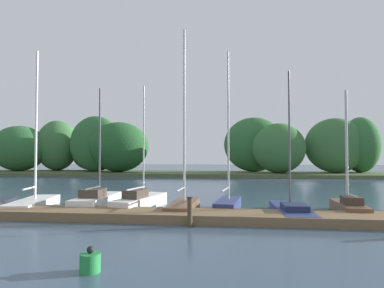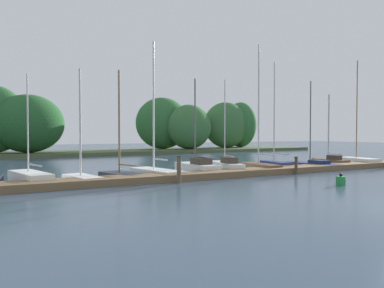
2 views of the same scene
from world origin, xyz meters
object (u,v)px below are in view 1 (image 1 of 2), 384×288
(channel_buoy_0, at_px, (90,262))
(sailboat_6, at_px, (142,201))
(sailboat_7, at_px, (184,203))
(mooring_piling_2, at_px, (190,212))
(sailboat_5, at_px, (98,200))
(sailboat_10, at_px, (348,205))
(sailboat_8, at_px, (228,202))
(sailboat_4, at_px, (34,200))
(sailboat_9, at_px, (291,210))

(channel_buoy_0, bearing_deg, sailboat_6, 97.75)
(sailboat_7, bearing_deg, channel_buoy_0, 175.07)
(sailboat_6, xyz_separation_m, mooring_piling_2, (2.80, -3.54, 0.16))
(sailboat_5, xyz_separation_m, channel_buoy_0, (3.35, -8.23, -0.17))
(sailboat_6, bearing_deg, sailboat_10, -79.23)
(sailboat_6, bearing_deg, sailboat_7, -96.25)
(sailboat_8, bearing_deg, sailboat_4, 101.17)
(sailboat_4, distance_m, sailboat_10, 14.71)
(sailboat_4, distance_m, sailboat_6, 5.30)
(sailboat_7, xyz_separation_m, sailboat_10, (7.25, 0.37, -0.04))
(sailboat_4, distance_m, mooring_piling_2, 8.66)
(sailboat_4, bearing_deg, channel_buoy_0, -150.92)
(mooring_piling_2, xyz_separation_m, channel_buoy_0, (-1.68, -4.68, -0.32))
(sailboat_4, relative_size, sailboat_6, 1.30)
(sailboat_5, xyz_separation_m, sailboat_6, (2.23, -0.01, -0.01))
(sailboat_6, xyz_separation_m, sailboat_9, (6.86, -1.04, -0.11))
(sailboat_7, bearing_deg, mooring_piling_2, -164.29)
(sailboat_5, distance_m, sailboat_8, 6.41)
(sailboat_8, bearing_deg, channel_buoy_0, 168.13)
(sailboat_6, bearing_deg, sailboat_9, -85.39)
(sailboat_5, height_order, channel_buoy_0, sailboat_5)
(sailboat_9, bearing_deg, channel_buoy_0, 140.19)
(sailboat_6, distance_m, sailboat_9, 6.94)
(sailboat_9, xyz_separation_m, sailboat_10, (2.57, 0.64, 0.13))
(sailboat_9, bearing_deg, sailboat_5, 82.23)
(mooring_piling_2, bearing_deg, sailboat_6, 128.28)
(sailboat_5, relative_size, sailboat_6, 0.99)
(sailboat_5, bearing_deg, sailboat_10, -92.20)
(sailboat_8, distance_m, sailboat_9, 2.86)
(sailboat_6, bearing_deg, mooring_piling_2, -128.50)
(sailboat_8, height_order, sailboat_9, sailboat_8)
(sailboat_4, xyz_separation_m, sailboat_10, (14.71, 0.04, 0.03))
(sailboat_7, distance_m, sailboat_10, 7.26)
(sailboat_6, distance_m, sailboat_7, 2.31)
(sailboat_9, relative_size, channel_buoy_0, 10.86)
(mooring_piling_2, bearing_deg, sailboat_4, 159.01)
(sailboat_4, xyz_separation_m, channel_buoy_0, (6.40, -7.78, -0.14))
(sailboat_4, height_order, channel_buoy_0, sailboat_4)
(sailboat_5, height_order, sailboat_6, sailboat_6)
(sailboat_10, bearing_deg, sailboat_5, 92.03)
(sailboat_8, bearing_deg, sailboat_5, 98.29)
(sailboat_8, bearing_deg, mooring_piling_2, 167.08)
(sailboat_8, distance_m, mooring_piling_2, 3.78)
(sailboat_4, xyz_separation_m, sailboat_9, (12.14, -0.59, -0.10))
(sailboat_5, distance_m, mooring_piling_2, 6.16)
(sailboat_9, bearing_deg, sailboat_4, 86.02)
(sailboat_5, distance_m, channel_buoy_0, 8.89)
(sailboat_6, relative_size, sailboat_7, 0.72)
(sailboat_7, xyz_separation_m, sailboat_8, (2.01, 0.74, -0.03))
(sailboat_10, xyz_separation_m, mooring_piling_2, (-6.63, -3.14, 0.15))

